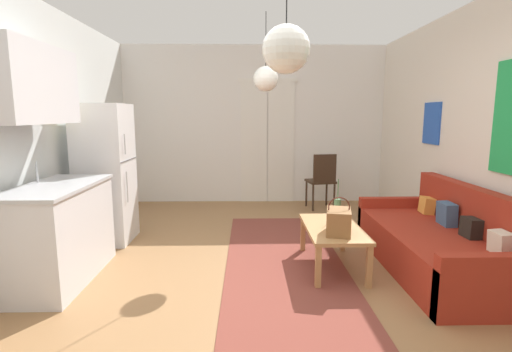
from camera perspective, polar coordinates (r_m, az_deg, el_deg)
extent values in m
cube|color=#996D44|center=(3.52, 0.78, -17.61)|extent=(5.09, 7.70, 0.10)
cube|color=white|center=(6.74, -0.27, 7.61)|extent=(4.69, 0.10, 2.71)
cube|color=white|center=(6.70, -0.31, 4.95)|extent=(0.46, 0.02, 2.09)
cube|color=white|center=(6.72, 3.76, 4.95)|extent=(0.46, 0.02, 2.09)
cube|color=white|center=(6.71, 1.77, 14.14)|extent=(1.01, 0.03, 0.06)
cube|color=blue|center=(5.39, 24.77, 7.16)|extent=(0.02, 0.42, 0.53)
cube|color=yellow|center=(4.71, -28.42, 9.56)|extent=(0.02, 0.32, 0.40)
cube|color=brown|center=(4.10, 4.27, -12.81)|extent=(1.21, 3.43, 0.01)
cube|color=maroon|center=(4.25, 24.85, -10.02)|extent=(0.91, 2.06, 0.40)
cube|color=maroon|center=(4.37, 29.57, -6.91)|extent=(0.15, 2.06, 0.83)
cube|color=maroon|center=(3.45, 32.19, -14.01)|extent=(0.91, 0.11, 0.52)
cube|color=maroon|center=(5.09, 20.11, -5.92)|extent=(0.91, 0.11, 0.52)
cube|color=beige|center=(3.76, 32.75, -8.41)|extent=(0.14, 0.19, 0.19)
cube|color=black|center=(4.11, 29.44, -6.75)|extent=(0.13, 0.19, 0.19)
cube|color=#3D5B7F|center=(4.44, 26.60, -5.09)|extent=(0.14, 0.24, 0.24)
cube|color=gold|center=(4.86, 24.16, -4.02)|extent=(0.15, 0.19, 0.20)
cube|color=#B27F4C|center=(3.94, 11.40, -7.66)|extent=(0.54, 1.02, 0.04)
cube|color=#B27F4C|center=(3.53, 9.26, -13.29)|extent=(0.05, 0.05, 0.39)
cube|color=#B27F4C|center=(3.64, 16.55, -12.86)|extent=(0.05, 0.05, 0.39)
cube|color=#B27F4C|center=(4.40, 7.03, -8.64)|extent=(0.05, 0.05, 0.39)
cube|color=#B27F4C|center=(4.49, 12.88, -8.45)|extent=(0.05, 0.05, 0.39)
cylinder|color=#47704C|center=(4.24, 12.05, -4.77)|extent=(0.08, 0.08, 0.21)
cylinder|color=#477F42|center=(4.19, 12.15, -1.92)|extent=(0.01, 0.01, 0.22)
cube|color=brown|center=(3.69, 12.22, -6.68)|extent=(0.29, 0.37, 0.23)
torus|color=#512319|center=(3.65, 12.29, -4.64)|extent=(0.21, 0.01, 0.21)
cube|color=white|center=(4.93, -21.54, 0.31)|extent=(0.57, 0.62, 1.66)
cube|color=#4C4C51|center=(4.82, -18.45, 2.32)|extent=(0.01, 0.60, 0.01)
cylinder|color=#B7BABF|center=(4.63, -19.00, 4.52)|extent=(0.02, 0.02, 0.23)
cylinder|color=#B7BABF|center=(4.70, -18.69, -1.56)|extent=(0.02, 0.02, 0.37)
cube|color=silver|center=(4.02, -27.31, -7.77)|extent=(0.57, 1.23, 0.87)
cube|color=#B7BABF|center=(3.92, -27.80, -1.42)|extent=(0.60, 1.26, 0.03)
cube|color=#999BA0|center=(4.04, -26.90, -1.69)|extent=(0.36, 0.40, 0.10)
cylinder|color=#B7BABF|center=(4.12, -29.89, 0.52)|extent=(0.02, 0.02, 0.20)
cube|color=silver|center=(3.93, -30.48, 11.72)|extent=(0.32, 1.11, 0.68)
cylinder|color=#382619|center=(6.63, 10.48, -2.44)|extent=(0.03, 0.03, 0.44)
cylinder|color=#382619|center=(6.51, 7.53, -2.58)|extent=(0.03, 0.03, 0.44)
cylinder|color=#382619|center=(6.32, 11.60, -3.04)|extent=(0.03, 0.03, 0.44)
cylinder|color=#382619|center=(6.19, 8.52, -3.21)|extent=(0.03, 0.03, 0.44)
cube|color=#382619|center=(6.37, 9.59, -0.78)|extent=(0.48, 0.46, 0.04)
cube|color=#382619|center=(6.16, 10.23, 1.10)|extent=(0.38, 0.09, 0.45)
sphere|color=white|center=(2.43, 4.52, 18.34)|extent=(0.29, 0.29, 0.29)
cylinder|color=black|center=(4.70, 1.49, 19.78)|extent=(0.01, 0.01, 0.61)
sphere|color=white|center=(4.64, 1.46, 14.28)|extent=(0.30, 0.30, 0.30)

